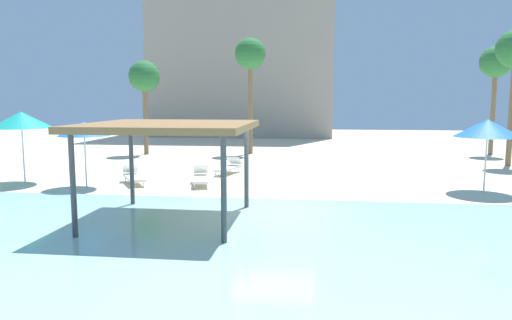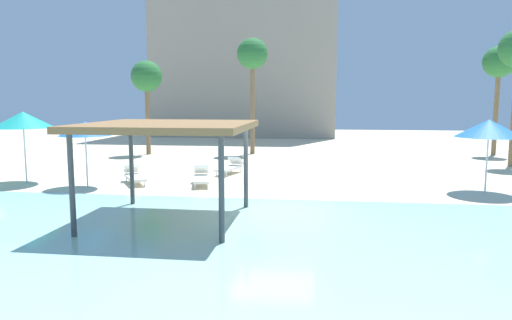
% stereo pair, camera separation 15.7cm
% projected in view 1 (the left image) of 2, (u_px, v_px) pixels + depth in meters
% --- Properties ---
extents(ground_plane, '(80.00, 80.00, 0.00)m').
position_uv_depth(ground_plane, '(275.00, 210.00, 14.53)').
color(ground_plane, beige).
extents(lagoon_water, '(44.00, 13.50, 0.04)m').
position_uv_depth(lagoon_water, '(253.00, 271.00, 9.36)').
color(lagoon_water, '#99D1C6').
rests_on(lagoon_water, ground).
extents(shade_pavilion, '(4.42, 4.42, 2.76)m').
position_uv_depth(shade_pavilion, '(169.00, 129.00, 12.88)').
color(shade_pavilion, '#42474C').
rests_on(shade_pavilion, ground).
extents(beach_umbrella_blue_1, '(1.98, 1.98, 2.56)m').
position_uv_depth(beach_umbrella_blue_1, '(84.00, 129.00, 18.03)').
color(beach_umbrella_blue_1, silver).
rests_on(beach_umbrella_blue_1, ground).
extents(beach_umbrella_blue_5, '(2.33, 2.33, 2.69)m').
position_uv_depth(beach_umbrella_blue_5, '(488.00, 128.00, 17.06)').
color(beach_umbrella_blue_5, silver).
rests_on(beach_umbrella_blue_5, ground).
extents(beach_umbrella_teal_6, '(2.39, 2.39, 2.91)m').
position_uv_depth(beach_umbrella_teal_6, '(21.00, 120.00, 18.95)').
color(beach_umbrella_teal_6, silver).
rests_on(beach_umbrella_teal_6, ground).
extents(lounge_chair_0, '(1.02, 1.98, 0.74)m').
position_uv_depth(lounge_chair_0, '(201.00, 177.00, 18.83)').
color(lounge_chair_0, white).
rests_on(lounge_chair_0, ground).
extents(lounge_chair_1, '(1.08, 1.99, 0.74)m').
position_uv_depth(lounge_chair_1, '(229.00, 167.00, 21.67)').
color(lounge_chair_1, white).
rests_on(lounge_chair_1, ground).
extents(lounge_chair_2, '(1.51, 1.93, 0.74)m').
position_uv_depth(lounge_chair_2, '(133.00, 175.00, 19.14)').
color(lounge_chair_2, white).
rests_on(lounge_chair_2, ground).
extents(palm_tree_0, '(1.90, 1.90, 5.76)m').
position_uv_depth(palm_tree_0, '(144.00, 78.00, 28.79)').
color(palm_tree_0, brown).
rests_on(palm_tree_0, ground).
extents(palm_tree_2, '(1.90, 1.90, 7.14)m').
position_uv_depth(palm_tree_2, '(250.00, 57.00, 28.94)').
color(palm_tree_2, brown).
rests_on(palm_tree_2, ground).
extents(palm_tree_3, '(1.90, 1.90, 6.60)m').
position_uv_depth(palm_tree_3, '(496.00, 65.00, 28.52)').
color(palm_tree_3, brown).
rests_on(palm_tree_3, ground).
extents(hotel_block_0, '(16.65, 11.40, 20.39)m').
position_uv_depth(hotel_block_0, '(246.00, 29.00, 46.00)').
color(hotel_block_0, '#9E9384').
rests_on(hotel_block_0, ground).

